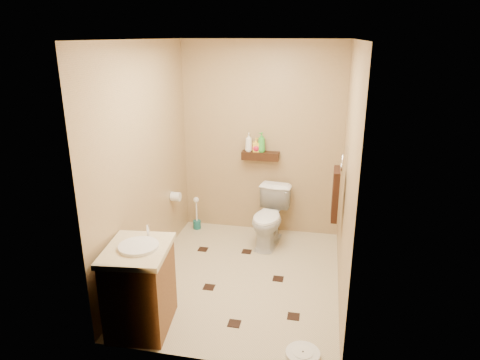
# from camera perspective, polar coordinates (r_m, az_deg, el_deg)

# --- Properties ---
(ground) EXTENTS (2.50, 2.50, 0.00)m
(ground) POSITION_cam_1_polar(r_m,az_deg,el_deg) (4.65, 0.24, -12.84)
(ground) COLOR #C7B592
(ground) RESTS_ON ground
(wall_back) EXTENTS (2.00, 0.04, 2.40)m
(wall_back) POSITION_cam_1_polar(r_m,az_deg,el_deg) (5.34, 2.90, 5.34)
(wall_back) COLOR tan
(wall_back) RESTS_ON ground
(wall_front) EXTENTS (2.00, 0.04, 2.40)m
(wall_front) POSITION_cam_1_polar(r_m,az_deg,el_deg) (3.01, -4.43, -5.53)
(wall_front) COLOR tan
(wall_front) RESTS_ON ground
(wall_left) EXTENTS (0.04, 2.50, 2.40)m
(wall_left) POSITION_cam_1_polar(r_m,az_deg,el_deg) (4.44, -12.50, 2.16)
(wall_left) COLOR tan
(wall_left) RESTS_ON ground
(wall_right) EXTENTS (0.04, 2.50, 2.40)m
(wall_right) POSITION_cam_1_polar(r_m,az_deg,el_deg) (4.08, 14.16, 0.55)
(wall_right) COLOR tan
(wall_right) RESTS_ON ground
(ceiling) EXTENTS (2.00, 2.50, 0.02)m
(ceiling) POSITION_cam_1_polar(r_m,az_deg,el_deg) (3.96, 0.29, 18.24)
(ceiling) COLOR white
(ceiling) RESTS_ON wall_back
(wall_shelf) EXTENTS (0.46, 0.14, 0.10)m
(wall_shelf) POSITION_cam_1_polar(r_m,az_deg,el_deg) (5.30, 2.74, 3.25)
(wall_shelf) COLOR #311C0D
(wall_shelf) RESTS_ON wall_back
(floor_accents) EXTENTS (1.28, 1.44, 0.01)m
(floor_accents) POSITION_cam_1_polar(r_m,az_deg,el_deg) (4.58, 0.34, -13.34)
(floor_accents) COLOR black
(floor_accents) RESTS_ON ground
(toilet) EXTENTS (0.47, 0.73, 0.69)m
(toilet) POSITION_cam_1_polar(r_m,az_deg,el_deg) (5.19, 3.94, -5.01)
(toilet) COLOR white
(toilet) RESTS_ON ground
(vanity) EXTENTS (0.59, 0.68, 0.89)m
(vanity) POSITION_cam_1_polar(r_m,az_deg,el_deg) (3.86, -13.19, -13.66)
(vanity) COLOR brown
(vanity) RESTS_ON ground
(bathroom_scale) EXTENTS (0.35, 0.35, 0.06)m
(bathroom_scale) POSITION_cam_1_polar(r_m,az_deg,el_deg) (3.70, 8.37, -22.05)
(bathroom_scale) COLOR white
(bathroom_scale) RESTS_ON ground
(toilet_brush) EXTENTS (0.10, 0.10, 0.44)m
(toilet_brush) POSITION_cam_1_polar(r_m,az_deg,el_deg) (5.68, -5.79, -5.01)
(toilet_brush) COLOR #186261
(toilet_brush) RESTS_ON ground
(towel_ring) EXTENTS (0.12, 0.30, 0.76)m
(towel_ring) POSITION_cam_1_polar(r_m,az_deg,el_deg) (4.40, 12.67, -1.54)
(towel_ring) COLOR silver
(towel_ring) RESTS_ON wall_right
(toilet_paper) EXTENTS (0.12, 0.11, 0.12)m
(toilet_paper) POSITION_cam_1_polar(r_m,az_deg,el_deg) (5.18, -8.58, -2.21)
(toilet_paper) COLOR white
(toilet_paper) RESTS_ON wall_left
(bottle_a) EXTENTS (0.11, 0.11, 0.23)m
(bottle_a) POSITION_cam_1_polar(r_m,az_deg,el_deg) (5.29, 1.17, 5.07)
(bottle_a) COLOR white
(bottle_a) RESTS_ON wall_shelf
(bottle_b) EXTENTS (0.09, 0.09, 0.17)m
(bottle_b) POSITION_cam_1_polar(r_m,az_deg,el_deg) (5.28, 2.15, 4.71)
(bottle_b) COLOR yellow
(bottle_b) RESTS_ON wall_shelf
(bottle_c) EXTENTS (0.15, 0.15, 0.14)m
(bottle_c) POSITION_cam_1_polar(r_m,az_deg,el_deg) (5.28, 2.17, 4.53)
(bottle_c) COLOR red
(bottle_c) RESTS_ON wall_shelf
(bottle_d) EXTENTS (0.13, 0.13, 0.24)m
(bottle_d) POSITION_cam_1_polar(r_m,az_deg,el_deg) (5.26, 2.89, 5.05)
(bottle_d) COLOR green
(bottle_d) RESTS_ON wall_shelf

